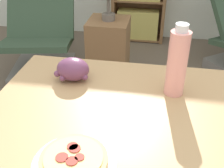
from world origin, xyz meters
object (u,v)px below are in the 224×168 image
pizza_on_plate (74,162)px  drink_bottle (177,63)px  grape_bunch (73,69)px  side_table (109,51)px  lounge_chair_near (41,45)px

pizza_on_plate → drink_bottle: size_ratio=0.85×
pizza_on_plate → drink_bottle: bearing=57.0°
grape_bunch → side_table: (-0.10, 1.29, -0.53)m
pizza_on_plate → lounge_chair_near: bearing=116.4°
pizza_on_plate → drink_bottle: 0.50m
grape_bunch → lounge_chair_near: lounge_chair_near is taller
grape_bunch → drink_bottle: bearing=-4.2°
lounge_chair_near → grape_bunch: bearing=-71.8°
lounge_chair_near → side_table: (0.64, -0.03, -0.00)m
grape_bunch → side_table: grape_bunch is taller
side_table → pizza_on_plate: bearing=-82.4°
drink_bottle → side_table: bearing=110.6°
pizza_on_plate → lounge_chair_near: size_ratio=0.26×
drink_bottle → lounge_chair_near: drink_bottle is taller
drink_bottle → side_table: size_ratio=0.47×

